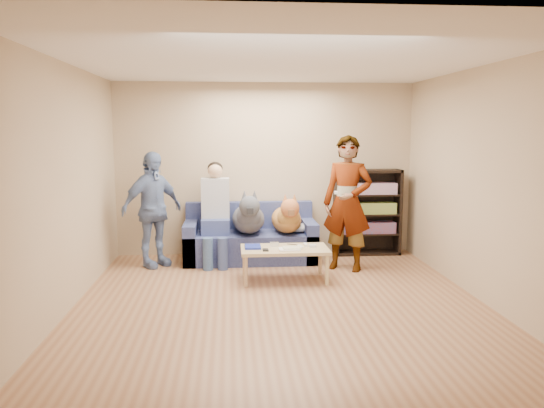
{
  "coord_description": "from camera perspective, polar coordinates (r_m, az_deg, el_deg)",
  "views": [
    {
      "loc": [
        -0.54,
        -5.53,
        1.9
      ],
      "look_at": [
        0.0,
        1.2,
        0.95
      ],
      "focal_mm": 35.0,
      "sensor_mm": 36.0,
      "label": 1
    }
  ],
  "objects": [
    {
      "name": "wall_right",
      "position": [
        6.23,
        22.07,
        1.88
      ],
      "size": [
        0.0,
        5.0,
        5.0
      ],
      "primitive_type": "plane",
      "rotation": [
        1.57,
        0.0,
        -1.57
      ],
      "color": "tan",
      "rests_on": "ground"
    },
    {
      "name": "pen_black",
      "position": [
        6.89,
        2.21,
        -4.37
      ],
      "size": [
        0.13,
        0.08,
        0.01
      ],
      "primitive_type": "cylinder",
      "rotation": [
        0.0,
        1.57,
        -0.52
      ],
      "color": "black",
      "rests_on": "coffee_table"
    },
    {
      "name": "held_controller",
      "position": [
        6.96,
        6.88,
        1.23
      ],
      "size": [
        0.06,
        0.13,
        0.03
      ],
      "primitive_type": "cube",
      "rotation": [
        0.0,
        0.0,
        -0.14
      ],
      "color": "white",
      "rests_on": "person_standing_right"
    },
    {
      "name": "blanket",
      "position": [
        7.71,
        2.78,
        -2.55
      ],
      "size": [
        0.36,
        0.3,
        0.12
      ],
      "primitive_type": "ellipsoid",
      "color": "#A2A2A6",
      "rests_on": "sofa"
    },
    {
      "name": "magazine",
      "position": [
        6.63,
        2.13,
        -4.71
      ],
      "size": [
        0.22,
        0.17,
        0.01
      ],
      "primitive_type": "cube",
      "color": "beige",
      "rests_on": "coffee_table"
    },
    {
      "name": "person_seated",
      "position": [
        7.59,
        -6.1,
        -0.58
      ],
      "size": [
        0.4,
        0.73,
        1.47
      ],
      "color": "#3E4889",
      "rests_on": "sofa"
    },
    {
      "name": "controller_b",
      "position": [
        6.77,
        4.39,
        -4.52
      ],
      "size": [
        0.09,
        0.06,
        0.03
      ],
      "primitive_type": "cube",
      "color": "silver",
      "rests_on": "coffee_table"
    },
    {
      "name": "dog_gray",
      "position": [
        7.56,
        -2.54,
        -1.41
      ],
      "size": [
        0.46,
        1.27,
        0.67
      ],
      "color": "#4D4F57",
      "rests_on": "sofa"
    },
    {
      "name": "wallet",
      "position": [
        6.57,
        -0.7,
        -4.96
      ],
      "size": [
        0.07,
        0.12,
        0.02
      ],
      "primitive_type": "cube",
      "color": "black",
      "rests_on": "coffee_table"
    },
    {
      "name": "bookshelf",
      "position": [
        8.23,
        10.18,
        -0.65
      ],
      "size": [
        1.0,
        0.34,
        1.3
      ],
      "color": "black",
      "rests_on": "ground"
    },
    {
      "name": "sofa",
      "position": [
        7.81,
        -2.36,
        -3.97
      ],
      "size": [
        1.9,
        0.85,
        0.82
      ],
      "color": "#515B93",
      "rests_on": "ground"
    },
    {
      "name": "papers",
      "position": [
        6.61,
        1.89,
        -4.87
      ],
      "size": [
        0.26,
        0.2,
        0.02
      ],
      "primitive_type": "cube",
      "color": "silver",
      "rests_on": "coffee_table"
    },
    {
      "name": "headphone_cup_b",
      "position": [
        6.79,
        3.0,
        -4.52
      ],
      "size": [
        0.07,
        0.07,
        0.02
      ],
      "primitive_type": "cylinder",
      "color": "silver",
      "rests_on": "coffee_table"
    },
    {
      "name": "camera_silver",
      "position": [
        6.81,
        0.25,
        -4.34
      ],
      "size": [
        0.11,
        0.06,
        0.05
      ],
      "primitive_type": "cube",
      "color": "silver",
      "rests_on": "coffee_table"
    },
    {
      "name": "dog_tan",
      "position": [
        7.6,
        1.63,
        -1.51
      ],
      "size": [
        0.42,
        1.17,
        0.62
      ],
      "color": "#C8873D",
      "rests_on": "sofa"
    },
    {
      "name": "wall_back",
      "position": [
        8.08,
        -0.74,
        3.75
      ],
      "size": [
        4.5,
        0.0,
        4.5
      ],
      "primitive_type": "plane",
      "rotation": [
        1.57,
        0.0,
        0.0
      ],
      "color": "tan",
      "rests_on": "ground"
    },
    {
      "name": "headphone_cup_a",
      "position": [
        6.71,
        3.09,
        -4.67
      ],
      "size": [
        0.07,
        0.07,
        0.02
      ],
      "primitive_type": "cylinder",
      "color": "white",
      "rests_on": "coffee_table"
    },
    {
      "name": "person_standing_left",
      "position": [
        7.52,
        -12.76,
        -0.58
      ],
      "size": [
        0.96,
        0.92,
        1.61
      ],
      "primitive_type": "imported",
      "rotation": [
        0.0,
        0.0,
        0.72
      ],
      "color": "#7D92C8",
      "rests_on": "ground"
    },
    {
      "name": "wall_front",
      "position": [
        3.14,
        5.43,
        -3.07
      ],
      "size": [
        4.5,
        0.0,
        4.5
      ],
      "primitive_type": "plane",
      "rotation": [
        -1.57,
        0.0,
        0.0
      ],
      "color": "tan",
      "rests_on": "ground"
    },
    {
      "name": "ground",
      "position": [
        5.88,
        0.95,
        -10.86
      ],
      "size": [
        5.0,
        5.0,
        0.0
      ],
      "primitive_type": "plane",
      "color": "#915E3D",
      "rests_on": "ground"
    },
    {
      "name": "controller_a",
      "position": [
        6.83,
        3.62,
        -4.39
      ],
      "size": [
        0.04,
        0.13,
        0.03
      ],
      "primitive_type": "cube",
      "color": "white",
      "rests_on": "coffee_table"
    },
    {
      "name": "ceiling",
      "position": [
        5.6,
        1.02,
        15.17
      ],
      "size": [
        5.0,
        5.0,
        0.0
      ],
      "primitive_type": "plane",
      "rotation": [
        3.14,
        0.0,
        0.0
      ],
      "color": "white",
      "rests_on": "ground"
    },
    {
      "name": "notebook_blue",
      "position": [
        6.72,
        -2.08,
        -4.61
      ],
      "size": [
        0.2,
        0.26,
        0.03
      ],
      "primitive_type": "cube",
      "color": "navy",
      "rests_on": "coffee_table"
    },
    {
      "name": "coffee_table",
      "position": [
        6.72,
        1.37,
        -5.14
      ],
      "size": [
        1.1,
        0.6,
        0.42
      ],
      "color": "tan",
      "rests_on": "ground"
    },
    {
      "name": "person_standing_right",
      "position": [
        7.22,
        8.1,
        0.08
      ],
      "size": [
        0.8,
        0.7,
        1.83
      ],
      "primitive_type": "imported",
      "rotation": [
        0.0,
        0.0,
        -0.49
      ],
      "color": "gray",
      "rests_on": "ground"
    },
    {
      "name": "pen_orange",
      "position": [
        6.55,
        1.34,
        -5.03
      ],
      "size": [
        0.13,
        0.06,
        0.01
      ],
      "primitive_type": "cylinder",
      "rotation": [
        0.0,
        1.57,
        0.35
      ],
      "color": "orange",
      "rests_on": "coffee_table"
    },
    {
      "name": "wall_left",
      "position": [
        5.82,
        -21.64,
        1.52
      ],
      "size": [
        0.0,
        5.0,
        5.0
      ],
      "primitive_type": "plane",
      "rotation": [
        1.57,
        0.0,
        1.57
      ],
      "color": "tan",
      "rests_on": "ground"
    }
  ]
}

